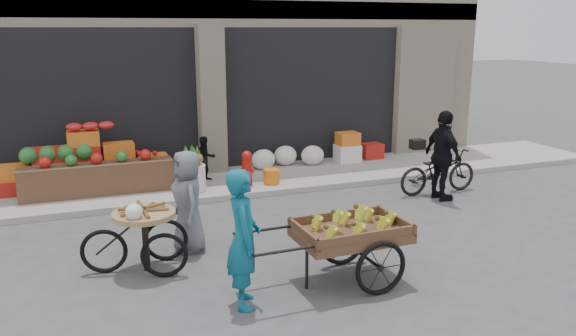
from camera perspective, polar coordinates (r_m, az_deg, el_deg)
name	(u,v)px	position (r m, az deg, el deg)	size (l,w,h in m)	color
ground	(295,259)	(8.13, 0.75, -9.21)	(80.00, 80.00, 0.00)	#424244
sidewalk	(224,183)	(11.81, -6.55, -1.50)	(18.00, 2.20, 0.12)	gray
building	(182,21)	(15.23, -10.71, 14.43)	(14.00, 6.45, 7.00)	beige
fruit_display	(96,161)	(11.61, -18.94, 0.66)	(3.10, 1.12, 1.24)	#A71E17
pineapple_bin	(192,178)	(11.10, -9.71, -0.97)	(0.52, 0.52, 0.50)	silver
fire_hydrant	(247,167)	(11.27, -4.20, 0.13)	(0.22, 0.22, 0.71)	#A5140F
orange_bucket	(271,176)	(11.43, -1.70, -0.85)	(0.32, 0.32, 0.30)	orange
right_bay_goods	(326,151)	(13.12, 3.87, 1.70)	(3.35, 0.60, 0.70)	silver
seated_person	(205,159)	(11.70, -8.41, 0.94)	(0.45, 0.35, 0.93)	black
banana_cart	(347,229)	(7.22, 6.05, -6.19)	(2.40, 1.07, 0.99)	brown
vendor_woman	(243,239)	(6.57, -4.56, -7.17)	(0.61, 0.40, 1.67)	#0E5870
tricycle_cart	(144,231)	(7.81, -14.38, -6.20)	(1.46, 0.98, 0.95)	#9E7F51
vendor_grey	(188,201)	(8.32, -10.14, -3.34)	(0.74, 0.48, 1.51)	slate
bicycle	(438,171)	(11.51, 14.99, -0.30)	(0.60, 1.72, 0.90)	black
cyclist	(443,156)	(10.99, 15.47, 1.20)	(1.01, 0.42, 1.72)	black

